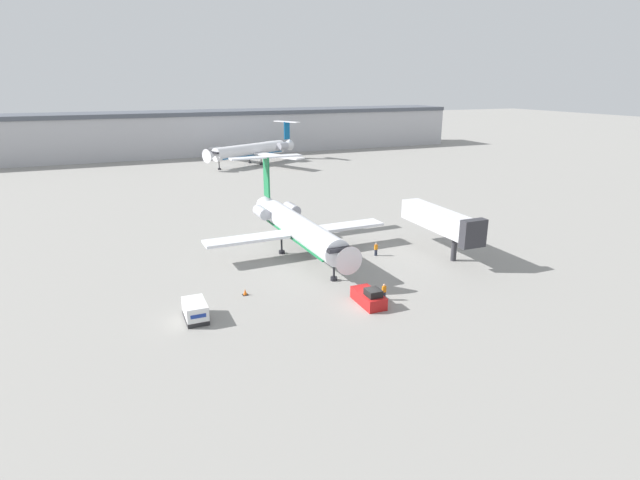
{
  "coord_description": "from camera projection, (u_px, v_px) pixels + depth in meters",
  "views": [
    {
      "loc": [
        -22.15,
        -40.68,
        21.7
      ],
      "look_at": [
        0.0,
        11.96,
        3.55
      ],
      "focal_mm": 28.0,
      "sensor_mm": 36.0,
      "label": 1
    }
  ],
  "objects": [
    {
      "name": "traffic_cone_left",
      "position": [
        245.0,
        292.0,
        53.09
      ],
      "size": [
        0.57,
        0.57,
        0.68
      ],
      "color": "black",
      "rests_on": "ground"
    },
    {
      "name": "luggage_cart",
      "position": [
        195.0,
        311.0,
        47.44
      ],
      "size": [
        2.02,
        3.58,
        1.82
      ],
      "color": "#232326",
      "rests_on": "ground"
    },
    {
      "name": "airplane_main",
      "position": [
        298.0,
        227.0,
        65.13
      ],
      "size": [
        24.73,
        27.46,
        11.24
      ],
      "color": "silver",
      "rests_on": "ground"
    },
    {
      "name": "airplane_parked_far_left",
      "position": [
        253.0,
        150.0,
        136.28
      ],
      "size": [
        29.72,
        32.48,
        10.77
      ],
      "color": "white",
      "rests_on": "ground"
    },
    {
      "name": "worker_near_tug",
      "position": [
        384.0,
        291.0,
        51.71
      ],
      "size": [
        0.4,
        0.25,
        1.79
      ],
      "color": "#232838",
      "rests_on": "ground"
    },
    {
      "name": "ground_plane",
      "position": [
        366.0,
        306.0,
        50.5
      ],
      "size": [
        600.0,
        600.0,
        0.0
      ],
      "primitive_type": "plane",
      "color": "gray"
    },
    {
      "name": "worker_by_wing",
      "position": [
        376.0,
        249.0,
        64.96
      ],
      "size": [
        0.4,
        0.24,
        1.72
      ],
      "color": "#232838",
      "rests_on": "ground"
    },
    {
      "name": "terminal_building",
      "position": [
        184.0,
        133.0,
        153.9
      ],
      "size": [
        180.0,
        16.8,
        13.15
      ],
      "color": "#B2B2B7",
      "rests_on": "ground"
    },
    {
      "name": "pushback_tug",
      "position": [
        369.0,
        297.0,
        50.81
      ],
      "size": [
        2.02,
        4.45,
        1.97
      ],
      "color": "#B21919",
      "rests_on": "ground"
    },
    {
      "name": "jet_bridge",
      "position": [
        441.0,
        221.0,
        64.74
      ],
      "size": [
        3.2,
        14.47,
        6.19
      ],
      "color": "#2D2D33",
      "rests_on": "ground"
    }
  ]
}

